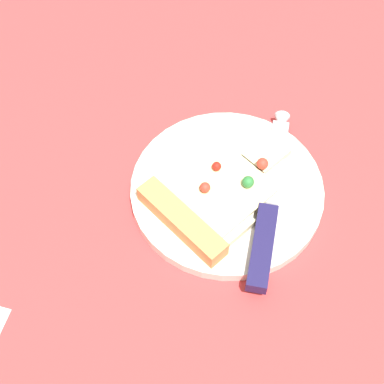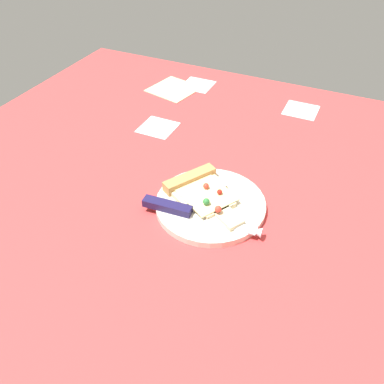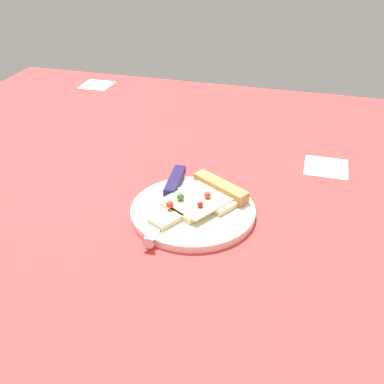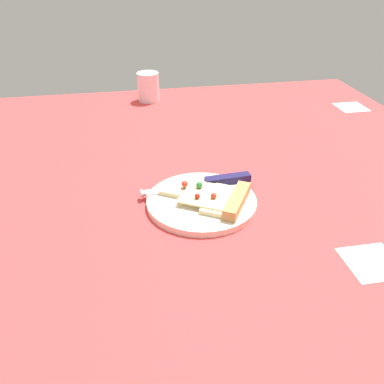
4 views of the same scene
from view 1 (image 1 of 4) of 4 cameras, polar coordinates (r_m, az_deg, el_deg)
ground_plane at (r=69.76cm, az=9.36°, el=-2.22°), size 141.30×141.30×3.00cm
plate at (r=67.98cm, az=3.34°, el=-0.05°), size 22.35×22.35×1.38cm
pizza_slice at (r=65.71cm, az=1.86°, el=-0.63°), size 18.94×15.63×2.67cm
knife at (r=65.54cm, az=7.38°, el=-1.92°), size 24.09×3.95×2.45cm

